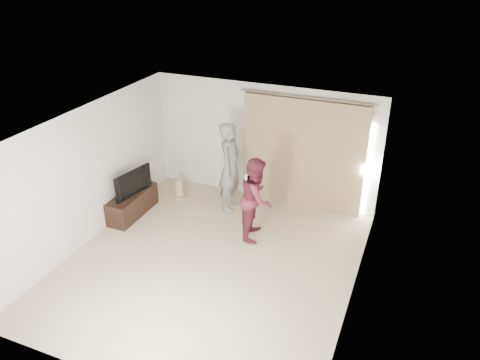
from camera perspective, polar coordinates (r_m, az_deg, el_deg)
name	(u,v)px	position (r m, az deg, el deg)	size (l,w,h in m)	color
floor	(210,264)	(8.59, -3.62, -10.13)	(5.50, 5.50, 0.00)	tan
wall_back	(264,143)	(10.16, 2.89, 4.54)	(5.00, 0.04, 2.60)	silver
wall_left	(87,176)	(9.14, -18.14, 0.49)	(0.04, 5.50, 2.60)	silver
ceiling	(206,128)	(7.32, -4.21, 6.33)	(5.00, 5.50, 0.01)	silver
curtain	(303,155)	(9.89, 7.73, 3.07)	(2.80, 0.11, 2.46)	tan
tv_console	(133,204)	(10.13, -12.97, -2.83)	(0.45, 1.30, 0.50)	black
tv	(130,182)	(9.89, -13.28, -0.18)	(0.96, 0.13, 0.55)	black
scratching_post	(179,190)	(10.64, -7.40, -1.20)	(0.34, 0.34, 0.46)	tan
person_man	(231,167)	(9.80, -1.13, 1.61)	(0.48, 0.72, 1.95)	slate
person_woman	(257,198)	(8.91, 2.05, -2.22)	(0.74, 0.89, 1.65)	maroon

